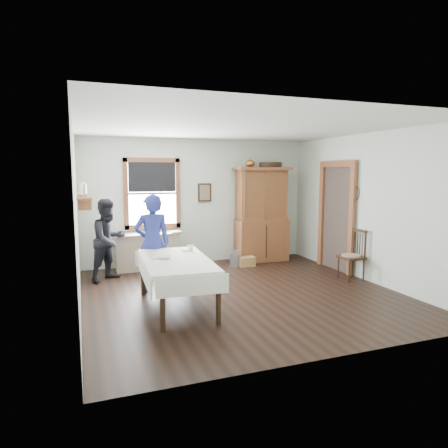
% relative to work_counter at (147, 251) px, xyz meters
% --- Properties ---
extents(room, '(5.01, 5.01, 2.70)m').
position_rel_work_counter_xyz_m(room, '(1.18, -2.22, 0.97)').
color(room, black).
rests_on(room, ground).
extents(window, '(1.18, 0.07, 1.48)m').
position_rel_work_counter_xyz_m(window, '(0.18, 0.24, 1.26)').
color(window, white).
rests_on(window, room).
extents(doorway, '(0.09, 1.14, 2.22)m').
position_rel_work_counter_xyz_m(doorway, '(3.63, -1.37, 0.79)').
color(doorway, '#41352F').
rests_on(doorway, room).
extents(wall_shelf, '(0.24, 1.00, 0.44)m').
position_rel_work_counter_xyz_m(wall_shelf, '(-1.19, -0.68, 1.20)').
color(wall_shelf, brown).
rests_on(wall_shelf, room).
extents(framed_picture, '(0.30, 0.04, 0.40)m').
position_rel_work_counter_xyz_m(framed_picture, '(1.33, 0.24, 1.17)').
color(framed_picture, '#301F10').
rests_on(framed_picture, room).
extents(rug_beater, '(0.01, 0.27, 0.27)m').
position_rel_work_counter_xyz_m(rug_beater, '(3.63, -1.92, 1.34)').
color(rug_beater, black).
rests_on(rug_beater, room).
extents(work_counter, '(1.31, 0.50, 0.75)m').
position_rel_work_counter_xyz_m(work_counter, '(0.00, 0.00, 0.00)').
color(work_counter, tan).
rests_on(work_counter, room).
extents(china_hutch, '(1.25, 0.63, 2.10)m').
position_rel_work_counter_xyz_m(china_hutch, '(2.57, -0.07, 0.67)').
color(china_hutch, brown).
rests_on(china_hutch, room).
extents(dining_table, '(1.08, 1.90, 0.74)m').
position_rel_work_counter_xyz_m(dining_table, '(0.01, -2.58, -0.01)').
color(dining_table, white).
rests_on(dining_table, room).
extents(spindle_chair, '(0.45, 0.45, 0.95)m').
position_rel_work_counter_xyz_m(spindle_chair, '(3.42, -2.15, 0.10)').
color(spindle_chair, '#301F10').
rests_on(spindle_chair, room).
extents(pail, '(0.33, 0.33, 0.27)m').
position_rel_work_counter_xyz_m(pail, '(1.82, -0.37, -0.24)').
color(pail, gray).
rests_on(pail, room).
extents(wicker_basket, '(0.36, 0.27, 0.20)m').
position_rel_work_counter_xyz_m(wicker_basket, '(2.04, -0.47, -0.28)').
color(wicker_basket, '#A8864C').
rests_on(wicker_basket, room).
extents(woman_blue, '(0.56, 0.37, 1.51)m').
position_rel_work_counter_xyz_m(woman_blue, '(-0.16, -1.60, 0.38)').
color(woman_blue, navy).
rests_on(woman_blue, room).
extents(figure_dark, '(0.86, 0.83, 1.40)m').
position_rel_work_counter_xyz_m(figure_dark, '(-0.79, -0.61, 0.32)').
color(figure_dark, black).
rests_on(figure_dark, room).
extents(table_cup_a, '(0.15, 0.15, 0.10)m').
position_rel_work_counter_xyz_m(table_cup_a, '(-0.29, -2.29, 0.41)').
color(table_cup_a, white).
rests_on(table_cup_a, dining_table).
extents(table_cup_b, '(0.11, 0.11, 0.10)m').
position_rel_work_counter_xyz_m(table_cup_b, '(0.37, -2.06, 0.41)').
color(table_cup_b, white).
rests_on(table_cup_b, dining_table).
extents(table_bowl, '(0.26, 0.26, 0.05)m').
position_rel_work_counter_xyz_m(table_bowl, '(-0.13, -2.51, 0.39)').
color(table_bowl, white).
rests_on(table_bowl, dining_table).
extents(counter_book, '(0.19, 0.25, 0.02)m').
position_rel_work_counter_xyz_m(counter_book, '(0.48, -0.10, 0.39)').
color(counter_book, '#76674E').
rests_on(counter_book, work_counter).
extents(counter_bowl, '(0.21, 0.21, 0.07)m').
position_rel_work_counter_xyz_m(counter_bowl, '(0.12, 0.08, 0.41)').
color(counter_bowl, white).
rests_on(counter_bowl, work_counter).
extents(shelf_bowl, '(0.22, 0.22, 0.05)m').
position_rel_work_counter_xyz_m(shelf_bowl, '(-1.19, -0.67, 1.22)').
color(shelf_bowl, white).
rests_on(shelf_bowl, wall_shelf).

